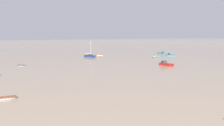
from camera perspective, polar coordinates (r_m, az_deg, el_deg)
motorboat_moored_0 at (r=81.73m, az=12.57°, el=-0.29°), size 2.89×6.12×2.24m
motorboat_moored_1 at (r=126.71m, az=12.12°, el=2.28°), size 3.58×5.17×1.87m
rowboat_moored_0 at (r=83.09m, az=-21.07°, el=-0.62°), size 3.21×3.04×0.52m
motorboat_moored_4 at (r=116.95m, az=13.65°, el=1.84°), size 4.88×3.25×1.76m
sailboat_moored_1 at (r=108.26m, az=-5.38°, el=1.64°), size 5.59×7.21×7.96m
rowboat_moored_2 at (r=116.08m, az=-3.12°, el=1.95°), size 3.79×4.69×0.72m
rowboat_moored_3 at (r=42.45m, az=-24.45°, el=-7.83°), size 3.82×1.42×0.60m
rowboat_moored_4 at (r=108.72m, az=10.27°, el=1.48°), size 3.71×1.73×0.56m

